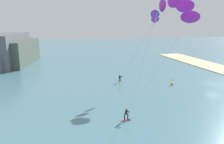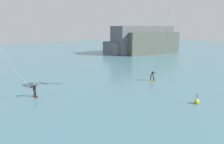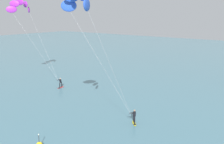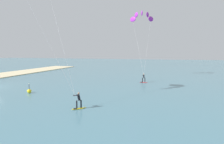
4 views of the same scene
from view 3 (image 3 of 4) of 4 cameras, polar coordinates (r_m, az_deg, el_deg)
The scene contains 2 objects.
kitesurfer_nearshore at distance 22.67m, azimuth -7.34°, elevation 15.00°, with size 5.30×8.34×14.61m.
kitesurfer_mid_water at distance 45.86m, azimuth -20.07°, elevation 13.46°, with size 8.97×5.20×14.68m.
Camera 3 is at (19.53, -3.71, 12.13)m, focal length 39.66 mm.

